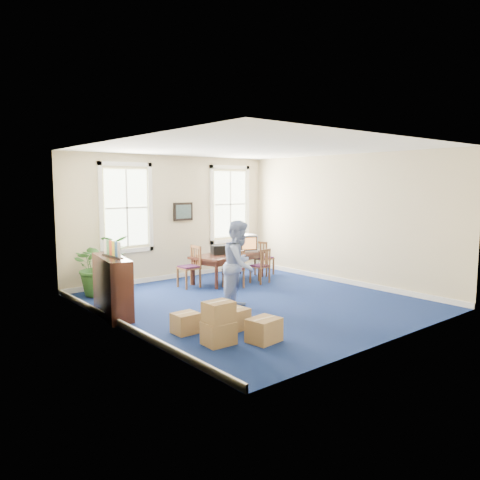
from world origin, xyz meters
TOP-DOWN VIEW (x-y plane):
  - floor at (0.00, 0.00)m, footprint 6.50×6.50m
  - ceiling at (0.00, 0.00)m, footprint 6.50×6.50m
  - wall_back at (0.00, 3.25)m, footprint 6.50×0.00m
  - wall_front at (0.00, -3.25)m, footprint 6.50×0.00m
  - wall_left at (-3.00, 0.00)m, footprint 0.00×6.50m
  - wall_right at (3.00, 0.00)m, footprint 0.00×6.50m
  - baseboard_back at (0.00, 3.22)m, footprint 6.00×0.04m
  - baseboard_left at (-2.97, 0.00)m, footprint 0.04×6.50m
  - baseboard_right at (2.97, 0.00)m, footprint 0.04×6.50m
  - window_left at (-1.30, 3.23)m, footprint 1.40×0.12m
  - window_right at (1.90, 3.23)m, footprint 1.40×0.12m
  - wall_picture at (0.30, 3.20)m, footprint 0.58×0.06m
  - conference_table at (0.92, 2.04)m, footprint 2.24×1.39m
  - crt_tv at (1.54, 2.09)m, footprint 0.64×0.67m
  - game_console at (1.82, 2.04)m, footprint 0.18×0.21m
  - equipment_bag at (0.69, 2.09)m, footprint 0.52×0.43m
  - chair_near_left at (0.50, 1.33)m, footprint 0.45×0.45m
  - chair_near_right at (1.35, 1.33)m, footprint 0.44×0.44m
  - chair_end_left at (-0.31, 2.04)m, footprint 0.45×0.45m
  - chair_end_right at (2.15, 2.04)m, footprint 0.52×0.52m
  - man at (-0.56, -0.18)m, footprint 1.08×1.01m
  - credenza at (-2.75, 0.94)m, footprint 0.67×1.50m
  - brochure_rack at (-2.73, 0.94)m, footprint 0.18×0.74m
  - potted_plant at (-2.27, 2.66)m, footprint 1.23×1.07m
  - cardboard_boxes at (-2.00, -1.56)m, footprint 1.31×1.31m

SIDE VIEW (x-z plane):
  - floor at x=0.00m, z-range 0.00..0.00m
  - baseboard_back at x=0.00m, z-range 0.00..0.12m
  - baseboard_left at x=-2.97m, z-range 0.00..0.12m
  - baseboard_right at x=2.97m, z-range 0.00..0.12m
  - conference_table at x=0.92m, z-range 0.00..0.71m
  - cardboard_boxes at x=-2.00m, z-range 0.00..0.71m
  - chair_near_right at x=1.35m, z-range 0.00..0.87m
  - chair_near_left at x=0.50m, z-range 0.00..0.91m
  - chair_end_right at x=2.15m, z-range 0.00..0.94m
  - chair_end_left at x=-0.31m, z-range 0.00..1.00m
  - credenza at x=-2.75m, z-range 0.00..1.13m
  - potted_plant at x=-2.27m, z-range 0.00..1.36m
  - game_console at x=1.82m, z-range 0.71..0.76m
  - equipment_bag at x=0.69m, z-range 0.71..0.94m
  - man at x=-0.56m, z-range 0.00..1.76m
  - crt_tv at x=1.54m, z-range 0.71..1.15m
  - brochure_rack at x=-2.73m, z-range 1.13..1.46m
  - wall_back at x=0.00m, z-range -1.65..4.85m
  - wall_front at x=0.00m, z-range -1.65..4.85m
  - wall_left at x=-3.00m, z-range -1.65..4.85m
  - wall_right at x=3.00m, z-range -1.65..4.85m
  - wall_picture at x=0.30m, z-range 1.51..1.99m
  - window_left at x=-1.30m, z-range 0.80..3.00m
  - window_right at x=1.90m, z-range 0.80..3.00m
  - ceiling at x=0.00m, z-range 3.20..3.20m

